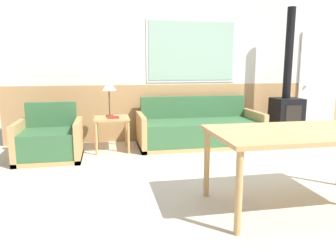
{
  "coord_description": "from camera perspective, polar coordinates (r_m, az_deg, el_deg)",
  "views": [
    {
      "loc": [
        -1.88,
        -3.24,
        1.36
      ],
      "look_at": [
        -1.05,
        1.05,
        0.54
      ],
      "focal_mm": 35.0,
      "sensor_mm": 36.0,
      "label": 1
    }
  ],
  "objects": [
    {
      "name": "wall_back",
      "position": [
        6.15,
        6.74,
        10.53
      ],
      "size": [
        7.2,
        0.09,
        2.7
      ],
      "color": "tan",
      "rests_on": "ground_plane"
    },
    {
      "name": "table_lamp",
      "position": [
        5.33,
        -10.27,
        6.67
      ],
      "size": [
        0.24,
        0.24,
        0.57
      ],
      "color": "#4C3823",
      "rests_on": "side_table"
    },
    {
      "name": "ground_plane",
      "position": [
        3.98,
        18.23,
        -9.93
      ],
      "size": [
        16.0,
        16.0,
        0.0
      ],
      "primitive_type": "plane",
      "color": "beige"
    },
    {
      "name": "side_table",
      "position": [
        5.3,
        -9.77,
        0.59
      ],
      "size": [
        0.55,
        0.55,
        0.54
      ],
      "color": "tan",
      "rests_on": "ground_plane"
    },
    {
      "name": "dining_table",
      "position": [
        3.34,
        22.22,
        -1.93
      ],
      "size": [
        1.71,
        0.95,
        0.75
      ],
      "color": "tan",
      "rests_on": "ground_plane"
    },
    {
      "name": "wood_stove",
      "position": [
        6.26,
        19.96,
        3.24
      ],
      "size": [
        0.49,
        0.47,
        2.34
      ],
      "color": "black",
      "rests_on": "ground_plane"
    },
    {
      "name": "book_stack",
      "position": [
        5.18,
        -9.49,
        1.5
      ],
      "size": [
        0.18,
        0.14,
        0.03
      ],
      "color": "#B22823",
      "rests_on": "side_table"
    },
    {
      "name": "couch",
      "position": [
        5.62,
        5.43,
        -0.84
      ],
      "size": [
        2.07,
        0.9,
        0.81
      ],
      "color": "tan",
      "rests_on": "ground_plane"
    },
    {
      "name": "entry_door",
      "position": [
        7.15,
        24.6,
        6.66
      ],
      "size": [
        0.82,
        0.09,
        1.98
      ],
      "color": "white",
      "rests_on": "ground_plane"
    },
    {
      "name": "armchair",
      "position": [
        5.07,
        -19.92,
        -2.64
      ],
      "size": [
        0.9,
        0.79,
        0.81
      ],
      "rotation": [
        0.0,
        0.0,
        0.18
      ],
      "color": "tan",
      "rests_on": "ground_plane"
    }
  ]
}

